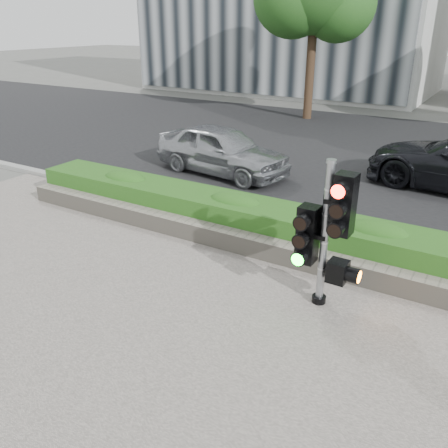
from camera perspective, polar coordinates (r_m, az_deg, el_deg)
The scene contains 8 objects.
ground at distance 6.93m, azimuth -0.65°, elevation -10.78°, with size 120.00×120.00×0.00m, color #51514C.
sidewalk at distance 5.45m, azimuth -15.82°, elevation -22.96°, with size 16.00×11.00×0.03m, color #9E9389.
road at distance 15.66m, azimuth 19.13°, elevation 7.70°, with size 60.00×13.00×0.02m, color black.
curb at distance 9.39m, azimuth 9.50°, elevation -1.06°, with size 60.00×0.25×0.12m, color gray.
stone_wall at distance 8.28m, azimuth 6.28°, elevation -3.24°, with size 12.00×0.32×0.34m, color gray.
hedge at distance 8.75m, azimuth 8.14°, elevation -0.61°, with size 12.00×1.00×0.68m, color #44972E.
traffic_signal at distance 6.74m, azimuth 12.43°, elevation -0.40°, with size 0.75×0.55×2.18m.
car_silver at distance 12.91m, azimuth -0.25°, elevation 8.91°, with size 1.54×3.84×1.31m, color #9FA1A5.
Camera 1 is at (3.03, -4.87, 3.88)m, focal length 38.00 mm.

